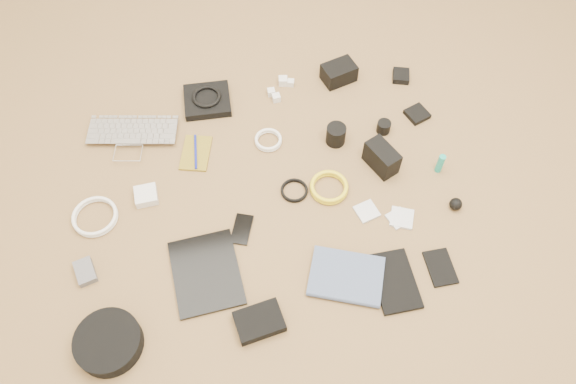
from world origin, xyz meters
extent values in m
cube|color=olive|center=(0.00, 0.00, -0.02)|extent=(4.00, 4.00, 0.04)
imported|color=#BCBCC1|center=(-0.48, 0.32, 0.01)|extent=(0.38, 0.30, 0.03)
cube|color=black|center=(-0.18, 0.46, 0.02)|extent=(0.19, 0.18, 0.03)
torus|color=black|center=(-0.18, 0.46, 0.04)|extent=(0.13, 0.13, 0.01)
cube|color=silver|center=(0.08, 0.46, 0.01)|extent=(0.03, 0.03, 0.03)
cube|color=silver|center=(0.13, 0.50, 0.02)|extent=(0.04, 0.04, 0.03)
cube|color=silver|center=(0.16, 0.49, 0.01)|extent=(0.03, 0.03, 0.02)
cube|color=silver|center=(0.09, 0.42, 0.01)|extent=(0.03, 0.03, 0.03)
cube|color=black|center=(0.36, 0.48, 0.04)|extent=(0.15, 0.12, 0.07)
cube|color=black|center=(0.61, 0.44, 0.01)|extent=(0.08, 0.09, 0.03)
cube|color=olive|center=(-0.25, 0.23, 0.00)|extent=(0.14, 0.18, 0.01)
cylinder|color=#131CA0|center=(-0.25, 0.23, 0.01)|extent=(0.02, 0.15, 0.01)
torus|color=white|center=(0.02, 0.23, 0.01)|extent=(0.13, 0.13, 0.01)
cylinder|color=black|center=(0.27, 0.18, 0.04)|extent=(0.09, 0.09, 0.08)
cylinder|color=black|center=(0.46, 0.19, 0.02)|extent=(0.07, 0.07, 0.05)
cube|color=black|center=(0.61, 0.24, 0.01)|extent=(0.10, 0.10, 0.02)
cube|color=silver|center=(-0.44, 0.07, 0.02)|extent=(0.08, 0.08, 0.03)
torus|color=white|center=(-0.62, 0.02, 0.01)|extent=(0.17, 0.17, 0.01)
torus|color=black|center=(0.07, -0.01, 0.00)|extent=(0.11, 0.11, 0.01)
torus|color=yellow|center=(0.19, -0.03, 0.01)|extent=(0.17, 0.17, 0.02)
cube|color=black|center=(0.40, 0.04, 0.05)|extent=(0.12, 0.15, 0.10)
cylinder|color=teal|center=(0.60, -0.02, 0.04)|extent=(0.03, 0.03, 0.08)
cube|color=#58575C|center=(-0.66, -0.18, 0.01)|extent=(0.08, 0.10, 0.02)
cube|color=black|center=(-0.27, -0.26, 0.01)|extent=(0.23, 0.29, 0.01)
cube|color=black|center=(-0.14, -0.13, 0.00)|extent=(0.10, 0.13, 0.01)
cube|color=silver|center=(0.30, -0.14, 0.01)|extent=(0.09, 0.09, 0.01)
cube|color=silver|center=(0.40, -0.19, 0.00)|extent=(0.09, 0.09, 0.01)
cube|color=silver|center=(0.41, -0.19, 0.01)|extent=(0.10, 0.10, 0.01)
sphere|color=black|center=(0.61, -0.19, 0.02)|extent=(0.06, 0.06, 0.04)
cylinder|color=black|center=(-0.59, -0.44, 0.03)|extent=(0.24, 0.24, 0.06)
cube|color=black|center=(-0.13, -0.46, 0.02)|extent=(0.16, 0.12, 0.04)
imported|color=#455374|center=(0.14, -0.45, 0.01)|extent=(0.28, 0.25, 0.02)
cube|color=black|center=(0.32, -0.41, 0.01)|extent=(0.13, 0.21, 0.01)
cube|color=black|center=(0.48, -0.40, 0.01)|extent=(0.08, 0.13, 0.01)
camera|label=1|loc=(-0.16, -1.05, 1.69)|focal=35.00mm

